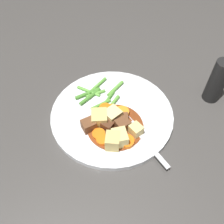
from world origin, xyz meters
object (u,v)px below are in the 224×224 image
Objects in this scene: carrot_slice_5 at (122,113)px; meat_chunk_0 at (123,119)px; fork at (140,135)px; carrot_slice_4 at (105,109)px; potato_chunk_2 at (113,141)px; dinner_plate at (112,114)px; potato_chunk_1 at (99,118)px; carrot_slice_0 at (99,134)px; meat_chunk_1 at (108,126)px; potato_chunk_3 at (120,138)px; potato_chunk_4 at (136,130)px; meat_chunk_2 at (123,125)px; meat_chunk_3 at (89,125)px; carrot_slice_2 at (102,140)px; carrot_slice_1 at (127,142)px; pepper_mill at (217,81)px; potato_chunk_0 at (113,116)px; carrot_slice_3 at (112,110)px.

meat_chunk_0 is (0.02, -0.01, 0.00)m from carrot_slice_5.
carrot_slice_4 is at bearing -158.34° from fork.
dinner_plate is at bearing 155.19° from potato_chunk_2.
potato_chunk_1 is 0.22× the size of fork.
carrot_slice_0 is 1.15× the size of meat_chunk_1.
meat_chunk_0 is at bearing 144.47° from potato_chunk_3.
potato_chunk_4 is 0.03m from meat_chunk_2.
meat_chunk_3 is (0.00, -0.08, 0.01)m from carrot_slice_5.
potato_chunk_2 reaches higher than carrot_slice_2.
carrot_slice_4 is at bearing 164.34° from potato_chunk_2.
potato_chunk_1 is at bearing -179.68° from potato_chunk_2.
potato_chunk_2 is at bearing -105.34° from carrot_slice_1.
carrot_slice_2 is 0.94× the size of meat_chunk_3.
carrot_slice_0 and carrot_slice_2 have the same top height.
potato_chunk_1 is 1.53× the size of meat_chunk_1.
pepper_mill is at bearing 97.70° from fork.
potato_chunk_1 is 1.30× the size of meat_chunk_2.
carrot_slice_4 is (-0.07, 0.04, 0.00)m from carrot_slice_2.
fork is at bearing 36.98° from meat_chunk_2.
potato_chunk_4 is 0.10m from meat_chunk_3.
carrot_slice_4 is 0.83× the size of potato_chunk_0.
potato_chunk_0 is (0.02, -0.01, 0.02)m from dinner_plate.
meat_chunk_2 is at bearing 100.29° from carrot_slice_2.
meat_chunk_1 is (-0.04, 0.01, -0.01)m from potato_chunk_2.
pepper_mill reaches higher than carrot_slice_4.
meat_chunk_1 is at bearing 109.77° from carrot_slice_0.
fork is at bearing 15.96° from carrot_slice_3.
carrot_slice_5 reaches higher than fork.
potato_chunk_2 is at bearing -46.80° from meat_chunk_0.
potato_chunk_1 is 1.08× the size of potato_chunk_3.
carrot_slice_3 is at bearing -138.09° from carrot_slice_5.
pepper_mill is at bearing 91.55° from carrot_slice_2.
carrot_slice_5 is at bearing -177.42° from potato_chunk_4.
carrot_slice_0 is 0.90× the size of carrot_slice_1.
meat_chunk_3 is (-0.02, -0.04, 0.00)m from meat_chunk_1.
carrot_slice_4 is 0.27m from pepper_mill.
carrot_slice_1 is 0.05m from carrot_slice_2.
potato_chunk_3 is 0.08m from meat_chunk_3.
meat_chunk_2 reaches higher than carrot_slice_4.
carrot_slice_5 is 0.19× the size of fork.
carrot_slice_3 is 0.09m from fork.
pepper_mill reaches higher than potato_chunk_0.
potato_chunk_1 reaches higher than carrot_slice_4.
carrot_slice_0 is 0.83× the size of potato_chunk_0.
meat_chunk_2 is at bearing 125.64° from potato_chunk_2.
carrot_slice_5 is 1.30× the size of meat_chunk_0.
dinner_plate is 0.07m from meat_chunk_3.
carrot_slice_4 is 1.00× the size of meat_chunk_3.
meat_chunk_2 is (-0.03, 0.04, -0.00)m from potato_chunk_2.
dinner_plate is 7.60× the size of potato_chunk_1.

